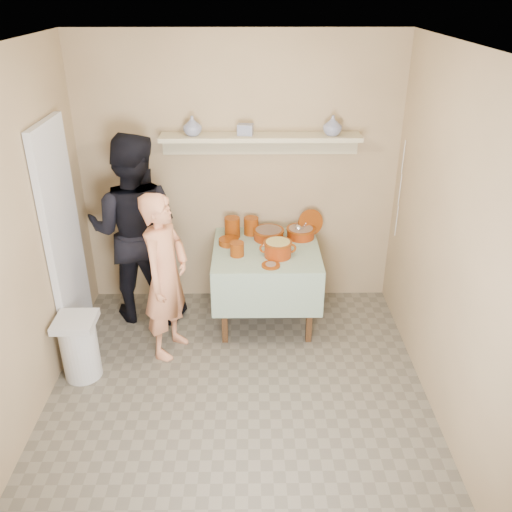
{
  "coord_description": "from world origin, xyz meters",
  "views": [
    {
      "loc": [
        0.11,
        -3.17,
        2.94
      ],
      "look_at": [
        0.15,
        0.75,
        0.95
      ],
      "focal_mm": 38.0,
      "sensor_mm": 36.0,
      "label": 1
    }
  ],
  "objects_px": {
    "person_helper": "(135,230)",
    "cazuela_rice": "(278,248)",
    "trash_bin": "(80,347)",
    "person_cook": "(166,277)",
    "serving_table": "(266,260)"
  },
  "relations": [
    {
      "from": "person_helper",
      "to": "cazuela_rice",
      "type": "bearing_deg",
      "value": 172.5
    },
    {
      "from": "person_cook",
      "to": "trash_bin",
      "type": "xyz_separation_m",
      "value": [
        -0.69,
        -0.36,
        -0.46
      ]
    },
    {
      "from": "person_helper",
      "to": "trash_bin",
      "type": "relative_size",
      "value": 3.22
    },
    {
      "from": "serving_table",
      "to": "cazuela_rice",
      "type": "relative_size",
      "value": 2.95
    },
    {
      "from": "person_helper",
      "to": "trash_bin",
      "type": "xyz_separation_m",
      "value": [
        -0.33,
        -0.96,
        -0.62
      ]
    },
    {
      "from": "person_cook",
      "to": "person_helper",
      "type": "xyz_separation_m",
      "value": [
        -0.35,
        0.6,
        0.16
      ]
    },
    {
      "from": "person_helper",
      "to": "serving_table",
      "type": "bearing_deg",
      "value": 179.08
    },
    {
      "from": "person_cook",
      "to": "cazuela_rice",
      "type": "bearing_deg",
      "value": -50.52
    },
    {
      "from": "person_helper",
      "to": "cazuela_rice",
      "type": "distance_m",
      "value": 1.34
    },
    {
      "from": "person_cook",
      "to": "serving_table",
      "type": "relative_size",
      "value": 1.52
    },
    {
      "from": "trash_bin",
      "to": "cazuela_rice",
      "type": "bearing_deg",
      "value": 22.51
    },
    {
      "from": "cazuela_rice",
      "to": "trash_bin",
      "type": "relative_size",
      "value": 0.59
    },
    {
      "from": "person_helper",
      "to": "cazuela_rice",
      "type": "relative_size",
      "value": 5.47
    },
    {
      "from": "cazuela_rice",
      "to": "person_helper",
      "type": "bearing_deg",
      "value": 168.08
    },
    {
      "from": "person_cook",
      "to": "cazuela_rice",
      "type": "distance_m",
      "value": 1.01
    }
  ]
}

